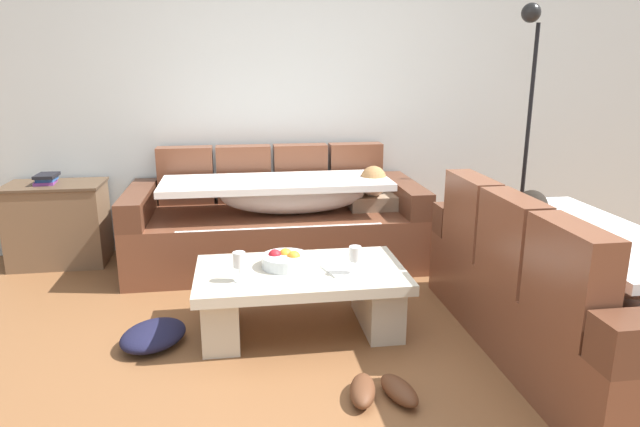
% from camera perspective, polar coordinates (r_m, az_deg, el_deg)
% --- Properties ---
extents(ground_plane, '(14.00, 14.00, 0.00)m').
position_cam_1_polar(ground_plane, '(3.03, 1.79, -15.21)').
color(ground_plane, brown).
extents(back_wall, '(9.00, 0.10, 2.70)m').
position_cam_1_polar(back_wall, '(4.75, -2.78, 12.93)').
color(back_wall, '#B9C0BF').
rests_on(back_wall, ground_plane).
extents(couch_along_wall, '(2.22, 0.92, 0.88)m').
position_cam_1_polar(couch_along_wall, '(4.38, -4.08, -0.80)').
color(couch_along_wall, brown).
rests_on(couch_along_wall, ground_plane).
extents(couch_near_window, '(0.92, 1.91, 0.88)m').
position_cam_1_polar(couch_near_window, '(3.33, 23.92, -7.31)').
color(couch_near_window, brown).
rests_on(couch_near_window, ground_plane).
extents(coffee_table, '(1.20, 0.68, 0.38)m').
position_cam_1_polar(coffee_table, '(3.29, -1.97, -8.02)').
color(coffee_table, beige).
rests_on(coffee_table, ground_plane).
extents(fruit_bowl, '(0.28, 0.28, 0.10)m').
position_cam_1_polar(fruit_bowl, '(3.27, -3.55, -4.74)').
color(fruit_bowl, silver).
rests_on(fruit_bowl, coffee_table).
extents(wine_glass_near_left, '(0.07, 0.07, 0.17)m').
position_cam_1_polar(wine_glass_near_left, '(3.06, -8.23, -4.82)').
color(wine_glass_near_left, silver).
rests_on(wine_glass_near_left, coffee_table).
extents(wine_glass_near_right, '(0.07, 0.07, 0.17)m').
position_cam_1_polar(wine_glass_near_right, '(3.13, 3.60, -4.25)').
color(wine_glass_near_right, silver).
rests_on(wine_glass_near_right, coffee_table).
extents(open_magazine, '(0.33, 0.28, 0.01)m').
position_cam_1_polar(open_magazine, '(3.25, 2.98, -5.56)').
color(open_magazine, white).
rests_on(open_magazine, coffee_table).
extents(side_cabinet, '(0.72, 0.44, 0.64)m').
position_cam_1_polar(side_cabinet, '(4.80, -25.09, -0.96)').
color(side_cabinet, brown).
rests_on(side_cabinet, ground_plane).
extents(book_stack_on_cabinet, '(0.17, 0.22, 0.08)m').
position_cam_1_polar(book_stack_on_cabinet, '(4.73, -26.11, 3.20)').
color(book_stack_on_cabinet, '#72337F').
rests_on(book_stack_on_cabinet, side_cabinet).
extents(floor_lamp, '(0.33, 0.31, 1.95)m').
position_cam_1_polar(floor_lamp, '(4.66, 20.22, 9.10)').
color(floor_lamp, black).
rests_on(floor_lamp, ground_plane).
extents(pair_of_shoes, '(0.36, 0.32, 0.09)m').
position_cam_1_polar(pair_of_shoes, '(2.77, 6.22, -17.48)').
color(pair_of_shoes, '#59331E').
rests_on(pair_of_shoes, ground_plane).
extents(crumpled_garment, '(0.49, 0.51, 0.12)m').
position_cam_1_polar(crumpled_garment, '(3.33, -16.61, -11.80)').
color(crumpled_garment, '#191933').
rests_on(crumpled_garment, ground_plane).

